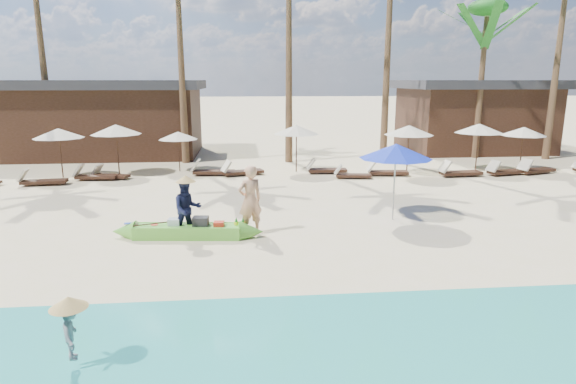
{
  "coord_description": "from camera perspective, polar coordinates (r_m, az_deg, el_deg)",
  "views": [
    {
      "loc": [
        -0.29,
        -11.52,
        4.31
      ],
      "look_at": [
        0.98,
        2.0,
        1.14
      ],
      "focal_mm": 30.0,
      "sensor_mm": 36.0,
      "label": 1
    }
  ],
  "objects": [
    {
      "name": "lounger_6_right",
      "position": [
        22.73,
        4.36,
        2.72
      ],
      "size": [
        1.91,
        0.65,
        0.64
      ],
      "rotation": [
        0.0,
        0.0,
        -0.04
      ],
      "color": "#392117",
      "rests_on": "ground"
    },
    {
      "name": "pavilion_west",
      "position": [
        30.1,
        -20.4,
        8.29
      ],
      "size": [
        10.8,
        6.6,
        4.3
      ],
      "color": "#392117",
      "rests_on": "ground"
    },
    {
      "name": "lounger_9_right",
      "position": [
        25.37,
        27.21,
        2.4
      ],
      "size": [
        2.03,
        1.16,
        0.66
      ],
      "rotation": [
        0.0,
        0.0,
        0.31
      ],
      "color": "#392117",
      "rests_on": "ground"
    },
    {
      "name": "lounger_3_right",
      "position": [
        22.63,
        -27.27,
        1.24
      ],
      "size": [
        1.92,
        0.73,
        0.64
      ],
      "rotation": [
        0.0,
        0.0,
        0.08
      ],
      "color": "#392117",
      "rests_on": "ground"
    },
    {
      "name": "palm_6",
      "position": [
        29.29,
        22.4,
        17.57
      ],
      "size": [
        2.08,
        2.08,
        8.51
      ],
      "color": "brown",
      "rests_on": "ground"
    },
    {
      "name": "wet_sand_strip",
      "position": [
        7.81,
        -2.48,
        -20.29
      ],
      "size": [
        240.0,
        4.5,
        0.01
      ],
      "primitive_type": "cube",
      "color": "tan",
      "rests_on": "ground"
    },
    {
      "name": "lounger_7_right",
      "position": [
        22.62,
        11.47,
        2.44
      ],
      "size": [
        1.93,
        0.76,
        0.64
      ],
      "rotation": [
        0.0,
        0.0,
        -0.1
      ],
      "color": "#392117",
      "rests_on": "ground"
    },
    {
      "name": "resort_parasol_5",
      "position": [
        23.6,
        -12.9,
        6.53
      ],
      "size": [
        1.86,
        1.86,
        1.92
      ],
      "color": "#392117",
      "rests_on": "ground"
    },
    {
      "name": "lounger_9_left",
      "position": [
        24.39,
        24.25,
        2.31
      ],
      "size": [
        1.96,
        0.97,
        0.64
      ],
      "rotation": [
        0.0,
        0.0,
        0.22
      ],
      "color": "#392117",
      "rests_on": "ground"
    },
    {
      "name": "lounger_5_left",
      "position": [
        22.49,
        -9.15,
        2.51
      ],
      "size": [
        2.02,
        0.74,
        0.67
      ],
      "rotation": [
        0.0,
        0.0,
        -0.07
      ],
      "color": "#392117",
      "rests_on": "ground"
    },
    {
      "name": "pavilion_east",
      "position": [
        32.41,
        21.06,
        8.54
      ],
      "size": [
        8.8,
        6.6,
        4.3
      ],
      "color": "#392117",
      "rests_on": "ground"
    },
    {
      "name": "green_canoe",
      "position": [
        13.76,
        -11.8,
        -4.51
      ],
      "size": [
        4.74,
        0.9,
        0.6
      ],
      "rotation": [
        0.0,
        0.0,
        -0.1
      ],
      "color": "#5FBB39",
      "rests_on": "ground"
    },
    {
      "name": "resort_parasol_9",
      "position": [
        25.67,
        26.15,
        6.47
      ],
      "size": [
        2.07,
        2.07,
        2.13
      ],
      "color": "#392117",
      "rests_on": "ground"
    },
    {
      "name": "lounger_4_right",
      "position": [
        22.91,
        -20.41,
        1.95
      ],
      "size": [
        1.74,
        1.03,
        0.56
      ],
      "rotation": [
        0.0,
        0.0,
        -0.34
      ],
      "color": "#392117",
      "rests_on": "ground"
    },
    {
      "name": "vendor_yellow",
      "position": [
        8.18,
        -24.28,
        -14.83
      ],
      "size": [
        0.47,
        0.64,
        0.89
      ],
      "primitive_type": "imported",
      "rotation": [
        0.0,
        0.0,
        1.84
      ],
      "color": "gray",
      "rests_on": "ground"
    },
    {
      "name": "resort_parasol_4",
      "position": [
        23.48,
        -19.73,
        6.99
      ],
      "size": [
        2.27,
        2.27,
        2.33
      ],
      "color": "#392117",
      "rests_on": "ground"
    },
    {
      "name": "vendor_green",
      "position": [
        13.59,
        -11.87,
        -1.98
      ],
      "size": [
        0.96,
        0.85,
        1.65
      ],
      "primitive_type": "imported",
      "rotation": [
        0.0,
        0.0,
        0.33
      ],
      "color": "#141837",
      "rests_on": "ground"
    },
    {
      "name": "lounger_7_left",
      "position": [
        21.73,
        7.45,
        2.09
      ],
      "size": [
        1.69,
        0.73,
        0.56
      ],
      "rotation": [
        0.0,
        0.0,
        -0.14
      ],
      "color": "#392117",
      "rests_on": "ground"
    },
    {
      "name": "tourist",
      "position": [
        13.62,
        -4.52,
        -0.96
      ],
      "size": [
        0.86,
        0.74,
        2.0
      ],
      "primitive_type": "imported",
      "rotation": [
        0.0,
        0.0,
        3.57
      ],
      "color": "tan",
      "rests_on": "ground"
    },
    {
      "name": "resort_parasol_6",
      "position": [
        22.91,
        1.0,
        7.4
      ],
      "size": [
        2.17,
        2.17,
        2.24
      ],
      "color": "#392117",
      "rests_on": "ground"
    },
    {
      "name": "lounger_8_left",
      "position": [
        23.27,
        19.51,
        2.28
      ],
      "size": [
        2.03,
        0.77,
        0.68
      ],
      "rotation": [
        0.0,
        0.0,
        0.08
      ],
      "color": "#392117",
      "rests_on": "ground"
    },
    {
      "name": "resort_parasol_7",
      "position": [
        22.74,
        14.15,
        7.12
      ],
      "size": [
        2.24,
        2.24,
        2.3
      ],
      "color": "#392117",
      "rests_on": "ground"
    },
    {
      "name": "blue_umbrella",
      "position": [
        15.15,
        12.67,
        4.74
      ],
      "size": [
        2.24,
        2.24,
        2.41
      ],
      "color": "#99999E",
      "rests_on": "ground"
    },
    {
      "name": "lounger_4_left",
      "position": [
        22.82,
        -22.05,
        1.82
      ],
      "size": [
        1.87,
        0.68,
        0.62
      ],
      "rotation": [
        0.0,
        0.0,
        -0.07
      ],
      "color": "#392117",
      "rests_on": "ground"
    },
    {
      "name": "resort_parasol_3",
      "position": [
        23.73,
        -25.56,
        6.3
      ],
      "size": [
        2.16,
        2.16,
        2.23
      ],
      "color": "#392117",
      "rests_on": "ground"
    },
    {
      "name": "ground",
      "position": [
        12.3,
        -3.69,
        -7.39
      ],
      "size": [
        240.0,
        240.0,
        0.0
      ],
      "primitive_type": "plane",
      "color": "beige",
      "rests_on": "ground"
    },
    {
      "name": "lounger_6_left",
      "position": [
        22.29,
        -5.67,
        2.5
      ],
      "size": [
        2.02,
        1.16,
        0.66
      ],
      "rotation": [
        0.0,
        0.0,
        0.31
      ],
      "color": "#392117",
      "rests_on": "ground"
    },
    {
      "name": "resort_parasol_8",
      "position": [
        24.75,
        21.7,
        7.02
      ],
      "size": [
        2.23,
        2.23,
        2.29
      ],
      "color": "#392117",
      "rests_on": "ground"
    }
  ]
}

